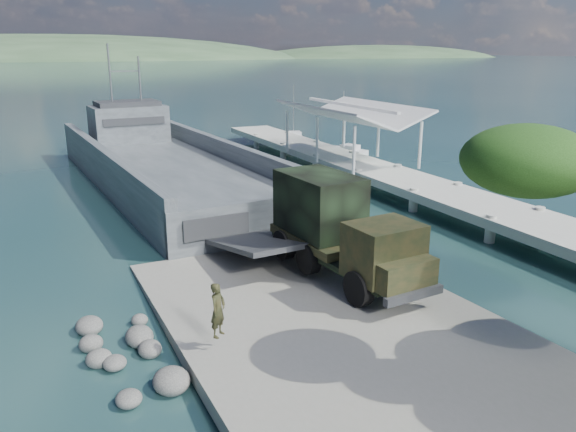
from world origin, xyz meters
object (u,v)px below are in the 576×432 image
object	(u,v)px
soldier	(218,322)
sailboat_near	(343,151)
landing_craft	(166,173)
sailboat_far	(294,137)
military_truck	(339,228)
pier	(357,157)

from	to	relation	value
soldier	sailboat_near	size ratio (longest dim) A/B	0.29
landing_craft	sailboat_far	bearing A→B (deg)	37.14
military_truck	sailboat_near	world-z (taller)	sailboat_near
pier	military_truck	size ratio (longest dim) A/B	5.39
pier	soldier	size ratio (longest dim) A/B	26.57
military_truck	soldier	bearing A→B (deg)	-154.11
landing_craft	sailboat_near	world-z (taller)	landing_craft
landing_craft	sailboat_far	size ratio (longest dim) A/B	6.08
pier	sailboat_near	world-z (taller)	sailboat_near
sailboat_near	pier	bearing A→B (deg)	-136.62
military_truck	sailboat_far	size ratio (longest dim) A/B	1.42
soldier	pier	bearing A→B (deg)	7.10
soldier	sailboat_near	world-z (taller)	sailboat_near
sailboat_far	landing_craft	bearing A→B (deg)	-123.10
sailboat_far	soldier	bearing A→B (deg)	-102.50
pier	military_truck	bearing A→B (deg)	-124.03
pier	sailboat_near	bearing A→B (deg)	65.03
pier	soldier	xyz separation A→B (m)	(-16.93, -19.62, -0.27)
military_truck	sailboat_near	xyz separation A→B (m)	(14.81, 24.61, -2.03)
landing_craft	pier	bearing A→B (deg)	-20.23
soldier	sailboat_near	xyz separation A→B (m)	(20.94, 28.24, -1.02)
pier	sailboat_far	xyz separation A→B (m)	(3.70, 18.15, -1.29)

